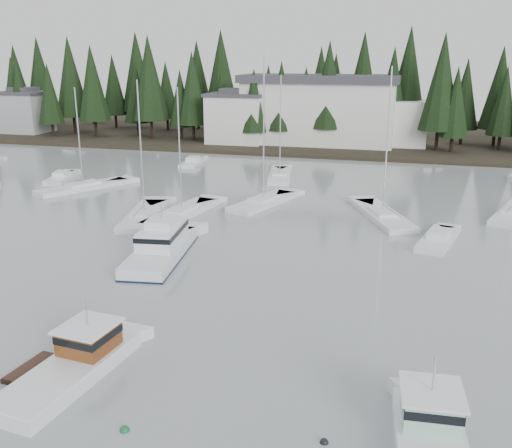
{
  "coord_description": "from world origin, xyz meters",
  "views": [
    {
      "loc": [
        10.55,
        -10.93,
        14.35
      ],
      "look_at": [
        -0.29,
        27.56,
        2.5
      ],
      "focal_mm": 40.0,
      "sensor_mm": 36.0,
      "label": 1
    }
  ],
  "objects_px": {
    "house_far_west": "(25,111)",
    "sailboat_6": "(382,217)",
    "harbor_inn": "(332,111)",
    "sailboat_8": "(83,189)",
    "sailboat_11": "(145,217)",
    "house_west": "(237,117)",
    "lobster_boat_teal": "(432,446)",
    "sailboat_5": "(263,203)",
    "sailboat_13": "(182,215)",
    "cabin_cruiser_center": "(162,248)",
    "runabout_3": "(193,163)",
    "runabout_4": "(62,179)",
    "runabout_1": "(438,241)",
    "lobster_boat_brown": "(73,367)",
    "sailboat_2": "(280,177)"
  },
  "relations": [
    {
      "from": "sailboat_5",
      "to": "sailboat_8",
      "type": "distance_m",
      "value": 21.18
    },
    {
      "from": "sailboat_5",
      "to": "sailboat_6",
      "type": "bearing_deg",
      "value": -80.82
    },
    {
      "from": "sailboat_5",
      "to": "runabout_4",
      "type": "bearing_deg",
      "value": 97.27
    },
    {
      "from": "house_west",
      "to": "cabin_cruiser_center",
      "type": "height_order",
      "value": "house_west"
    },
    {
      "from": "sailboat_5",
      "to": "runabout_1",
      "type": "xyz_separation_m",
      "value": [
        16.59,
        -7.96,
        0.04
      ]
    },
    {
      "from": "house_far_west",
      "to": "lobster_boat_teal",
      "type": "height_order",
      "value": "house_far_west"
    },
    {
      "from": "sailboat_8",
      "to": "sailboat_11",
      "type": "bearing_deg",
      "value": -97.66
    },
    {
      "from": "lobster_boat_brown",
      "to": "runabout_1",
      "type": "height_order",
      "value": "lobster_boat_brown"
    },
    {
      "from": "cabin_cruiser_center",
      "to": "lobster_boat_teal",
      "type": "xyz_separation_m",
      "value": [
        18.98,
        -17.59,
        -0.17
      ]
    },
    {
      "from": "house_far_west",
      "to": "sailboat_6",
      "type": "relative_size",
      "value": 0.6
    },
    {
      "from": "runabout_3",
      "to": "harbor_inn",
      "type": "bearing_deg",
      "value": -42.81
    },
    {
      "from": "house_far_west",
      "to": "sailboat_5",
      "type": "distance_m",
      "value": 68.25
    },
    {
      "from": "lobster_boat_brown",
      "to": "runabout_4",
      "type": "relative_size",
      "value": 1.13
    },
    {
      "from": "sailboat_13",
      "to": "runabout_1",
      "type": "bearing_deg",
      "value": -86.61
    },
    {
      "from": "runabout_1",
      "to": "house_west",
      "type": "bearing_deg",
      "value": 48.04
    },
    {
      "from": "sailboat_8",
      "to": "sailboat_13",
      "type": "bearing_deg",
      "value": -86.42
    },
    {
      "from": "house_west",
      "to": "sailboat_6",
      "type": "height_order",
      "value": "sailboat_6"
    },
    {
      "from": "sailboat_11",
      "to": "sailboat_2",
      "type": "bearing_deg",
      "value": -33.53
    },
    {
      "from": "sailboat_5",
      "to": "sailboat_13",
      "type": "xyz_separation_m",
      "value": [
        -6.29,
        -5.98,
        -0.03
      ]
    },
    {
      "from": "house_west",
      "to": "lobster_boat_brown",
      "type": "height_order",
      "value": "house_west"
    },
    {
      "from": "lobster_boat_brown",
      "to": "runabout_4",
      "type": "distance_m",
      "value": 46.12
    },
    {
      "from": "lobster_boat_brown",
      "to": "runabout_1",
      "type": "bearing_deg",
      "value": -28.12
    },
    {
      "from": "house_west",
      "to": "runabout_3",
      "type": "bearing_deg",
      "value": -92.44
    },
    {
      "from": "cabin_cruiser_center",
      "to": "runabout_3",
      "type": "relative_size",
      "value": 1.49
    },
    {
      "from": "runabout_4",
      "to": "sailboat_5",
      "type": "bearing_deg",
      "value": -116.0
    },
    {
      "from": "house_far_west",
      "to": "lobster_boat_brown",
      "type": "distance_m",
      "value": 90.95
    },
    {
      "from": "sailboat_11",
      "to": "sailboat_5",
      "type": "bearing_deg",
      "value": -63.02
    },
    {
      "from": "sailboat_11",
      "to": "sailboat_13",
      "type": "xyz_separation_m",
      "value": [
        2.92,
        1.83,
        -0.0
      ]
    },
    {
      "from": "harbor_inn",
      "to": "sailboat_11",
      "type": "distance_m",
      "value": 48.93
    },
    {
      "from": "lobster_boat_teal",
      "to": "sailboat_13",
      "type": "distance_m",
      "value": 36.08
    },
    {
      "from": "sailboat_5",
      "to": "house_far_west",
      "type": "bearing_deg",
      "value": 73.29
    },
    {
      "from": "sailboat_13",
      "to": "house_west",
      "type": "bearing_deg",
      "value": 18.97
    },
    {
      "from": "harbor_inn",
      "to": "runabout_4",
      "type": "relative_size",
      "value": 4.07
    },
    {
      "from": "sailboat_5",
      "to": "cabin_cruiser_center",
      "type": "bearing_deg",
      "value": -173.26
    },
    {
      "from": "harbor_inn",
      "to": "sailboat_13",
      "type": "bearing_deg",
      "value": -98.81
    },
    {
      "from": "sailboat_2",
      "to": "sailboat_8",
      "type": "xyz_separation_m",
      "value": [
        -19.69,
        -12.1,
        -0.01
      ]
    },
    {
      "from": "sailboat_13",
      "to": "runabout_4",
      "type": "bearing_deg",
      "value": 70.14
    },
    {
      "from": "house_west",
      "to": "runabout_4",
      "type": "distance_m",
      "value": 34.15
    },
    {
      "from": "house_west",
      "to": "sailboat_8",
      "type": "relative_size",
      "value": 0.82
    },
    {
      "from": "harbor_inn",
      "to": "sailboat_6",
      "type": "height_order",
      "value": "sailboat_6"
    },
    {
      "from": "sailboat_13",
      "to": "runabout_1",
      "type": "distance_m",
      "value": 22.97
    },
    {
      "from": "cabin_cruiser_center",
      "to": "runabout_1",
      "type": "bearing_deg",
      "value": -73.88
    },
    {
      "from": "cabin_cruiser_center",
      "to": "sailboat_6",
      "type": "bearing_deg",
      "value": -53.05
    },
    {
      "from": "runabout_1",
      "to": "sailboat_13",
      "type": "bearing_deg",
      "value": 98.29
    },
    {
      "from": "house_west",
      "to": "lobster_boat_teal",
      "type": "height_order",
      "value": "house_west"
    },
    {
      "from": "sailboat_2",
      "to": "sailboat_11",
      "type": "bearing_deg",
      "value": 148.4
    },
    {
      "from": "cabin_cruiser_center",
      "to": "sailboat_2",
      "type": "height_order",
      "value": "sailboat_2"
    },
    {
      "from": "cabin_cruiser_center",
      "to": "house_west",
      "type": "bearing_deg",
      "value": 3.34
    },
    {
      "from": "sailboat_8",
      "to": "sailboat_11",
      "type": "height_order",
      "value": "sailboat_11"
    },
    {
      "from": "cabin_cruiser_center",
      "to": "runabout_1",
      "type": "relative_size",
      "value": 1.47
    }
  ]
}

